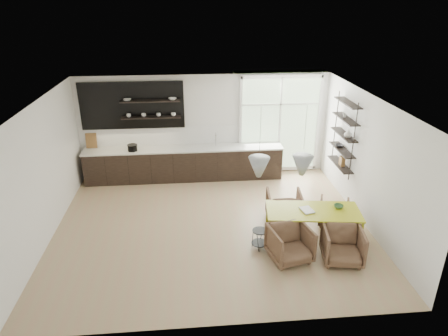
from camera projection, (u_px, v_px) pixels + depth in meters
room at (232, 149)px, 9.59m from camera, size 7.02×6.01×2.91m
kitchen_run at (181, 159)px, 11.28m from camera, size 5.54×0.69×2.75m
right_shelving at (344, 137)px, 9.82m from camera, size 0.26×1.22×1.90m
dining_table at (313, 212)px, 8.37m from camera, size 2.04×1.12×0.71m
armchair_back_left at (284, 207)px, 9.21m from camera, size 0.85×0.87×0.73m
armchair_back_right at (334, 212)px, 9.10m from camera, size 0.83×0.84×0.60m
armchair_front_left at (290, 243)px, 7.86m from camera, size 0.92×0.94×0.72m
armchair_front_right at (343, 245)px, 7.81m from camera, size 0.87×0.89×0.71m
wire_stool at (260, 237)px, 8.24m from camera, size 0.34×0.34×0.42m
table_book at (302, 211)px, 8.31m from camera, size 0.29×0.35×0.03m
table_bowl at (339, 206)px, 8.45m from camera, size 0.27×0.27×0.06m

